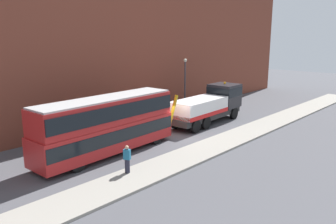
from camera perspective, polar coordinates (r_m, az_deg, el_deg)
The scene contains 7 objects.
ground_plane at distance 28.23m, azimuth 0.71°, elevation -4.07°, with size 120.00×120.00×0.00m, color #4C4C51.
near_kerb at distance 25.73m, azimuth 7.72°, elevation -5.71°, with size 60.00×2.80×0.15m, color gray.
building_facade at distance 32.18m, azimuth -8.88°, elevation 12.42°, with size 60.00×1.50×16.00m.
recovery_tow_truck at distance 32.47m, azimuth 6.99°, elevation 1.27°, with size 10.19×3.03×3.67m.
double_decker_bus at distance 23.82m, azimuth -10.25°, elevation -1.90°, with size 11.13×3.03×4.06m.
pedestrian_onlooker at distance 20.40m, azimuth -6.91°, elevation -7.97°, with size 0.41×0.47×1.71m.
street_lamp at distance 36.16m, azimuth 2.89°, elevation 5.27°, with size 0.36×0.36×5.83m.
Camera 1 is at (-20.11, -18.06, 8.17)m, focal length 36.09 mm.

